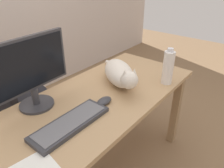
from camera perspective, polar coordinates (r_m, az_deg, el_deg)
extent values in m
cube|color=tan|center=(1.41, -2.69, -3.24)|extent=(1.43, 0.65, 0.03)
cube|color=#977752|center=(1.97, 16.41, -6.63)|extent=(0.06, 0.06, 0.68)
cube|color=#977752|center=(2.17, 3.58, -1.74)|extent=(0.06, 0.06, 0.68)
cylinder|color=black|center=(2.16, -20.56, -14.75)|extent=(0.48, 0.48, 0.04)
cylinder|color=black|center=(2.02, -21.63, -10.17)|extent=(0.06, 0.06, 0.48)
cylinder|color=black|center=(1.87, -23.10, -3.66)|extent=(0.44, 0.44, 0.06)
cylinder|color=#333338|center=(1.36, -19.18, -5.07)|extent=(0.20, 0.20, 0.01)
cylinder|color=#333338|center=(1.33, -19.57, -3.01)|extent=(0.04, 0.04, 0.10)
cube|color=#333338|center=(1.25, -21.06, 4.86)|extent=(0.48, 0.05, 0.30)
cube|color=black|center=(1.23, -20.68, 4.71)|extent=(0.45, 0.02, 0.27)
cube|color=#333338|center=(1.16, -10.86, -10.16)|extent=(0.44, 0.15, 0.02)
cube|color=slate|center=(1.15, -10.93, -9.62)|extent=(0.40, 0.12, 0.00)
ellipsoid|color=silver|center=(1.51, 1.81, 2.99)|extent=(0.36, 0.40, 0.15)
sphere|color=silver|center=(1.30, 4.54, 1.05)|extent=(0.11, 0.11, 0.11)
cone|color=silver|center=(1.29, 5.89, 3.15)|extent=(0.04, 0.04, 0.04)
cone|color=silver|center=(1.27, 3.34, 2.85)|extent=(0.04, 0.04, 0.04)
cylinder|color=silver|center=(1.77, 0.58, 5.07)|extent=(0.05, 0.18, 0.03)
ellipsoid|color=#333338|center=(1.30, -2.10, -4.53)|extent=(0.11, 0.06, 0.04)
cylinder|color=silver|center=(1.53, 14.55, 4.14)|extent=(0.07, 0.07, 0.23)
cylinder|color=silver|center=(1.48, 15.16, 8.65)|extent=(0.04, 0.04, 0.02)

